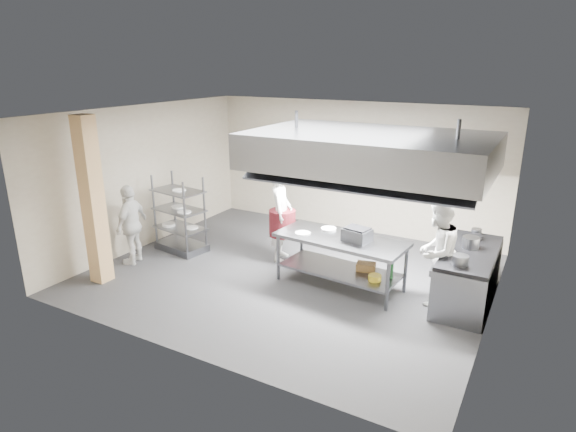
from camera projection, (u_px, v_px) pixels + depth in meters
The scene contains 23 objects.
floor at pixel (290, 274), 9.10m from camera, with size 7.00×7.00×0.00m, color #313134.
ceiling at pixel (291, 113), 8.18m from camera, with size 7.00×7.00×0.00m, color silver.
wall_back at pixel (353, 167), 11.14m from camera, with size 7.00×7.00×0.00m, color tan.
wall_left at pixel (147, 176), 10.26m from camera, with size 6.00×6.00×0.00m, color tan.
wall_right at pixel (500, 229), 7.02m from camera, with size 6.00×6.00×0.00m, color tan.
column at pixel (93, 202), 8.40m from camera, with size 0.30×0.30×3.00m, color tan.
exhaust_hood at pixel (370, 151), 8.09m from camera, with size 4.00×2.50×0.60m, color slate.
hood_strip_a at pixel (321, 164), 8.61m from camera, with size 1.60×0.12×0.04m, color white.
hood_strip_b at pixel (421, 175), 7.78m from camera, with size 1.60×0.12×0.04m, color white.
wall_shelf at pixel (429, 177), 10.17m from camera, with size 1.50×0.28×0.04m, color slate.
island at pixel (340, 262), 8.50m from camera, with size 2.28×0.95×0.91m, color gray, non-canonical shape.
island_worktop at pixel (341, 239), 8.37m from camera, with size 2.28×0.95×0.06m, color slate.
island_undershelf at pixel (340, 270), 8.55m from camera, with size 2.10×0.85×0.04m, color slate.
pass_rack at pixel (179, 214), 10.04m from camera, with size 1.07×0.63×1.61m, color slate, non-canonical shape.
cooking_range at pixel (468, 278), 7.96m from camera, with size 0.80×2.00×0.84m, color slate.
range_top at pixel (471, 252), 7.82m from camera, with size 0.78×1.96×0.06m, color black.
chef_head at pixel (281, 215), 9.53m from camera, with size 0.69×0.45×1.88m, color white.
chef_line at pixel (437, 252), 7.78m from camera, with size 0.86×0.67×1.78m, color silver.
chef_plating at pixel (132, 224), 9.41m from camera, with size 0.93×0.39×1.59m, color white.
griddle at pixel (357, 235), 8.18m from camera, with size 0.44×0.34×0.22m, color slate.
wicker_basket at pixel (366, 267), 8.45m from camera, with size 0.33×0.22×0.14m, color olive.
stockpot at pixel (471, 243), 7.90m from camera, with size 0.28×0.28×0.19m, color gray.
plate_stack at pixel (180, 227), 10.12m from camera, with size 0.28×0.28×0.05m, color white.
Camera 1 is at (4.00, -7.30, 3.82)m, focal length 30.00 mm.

